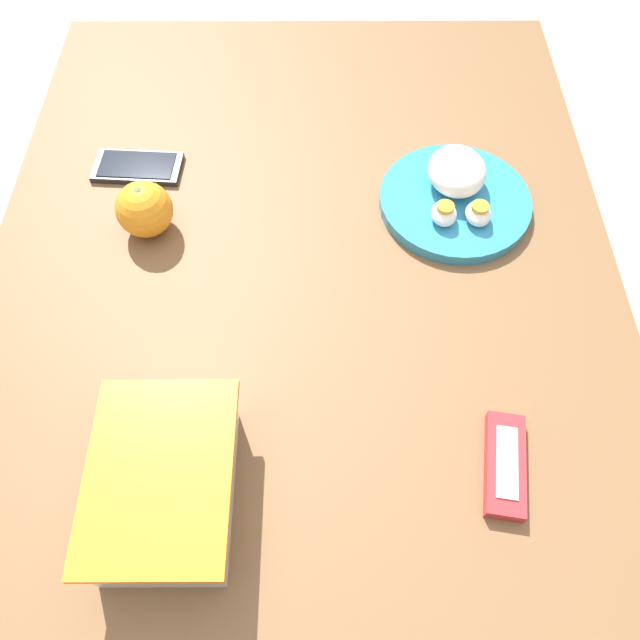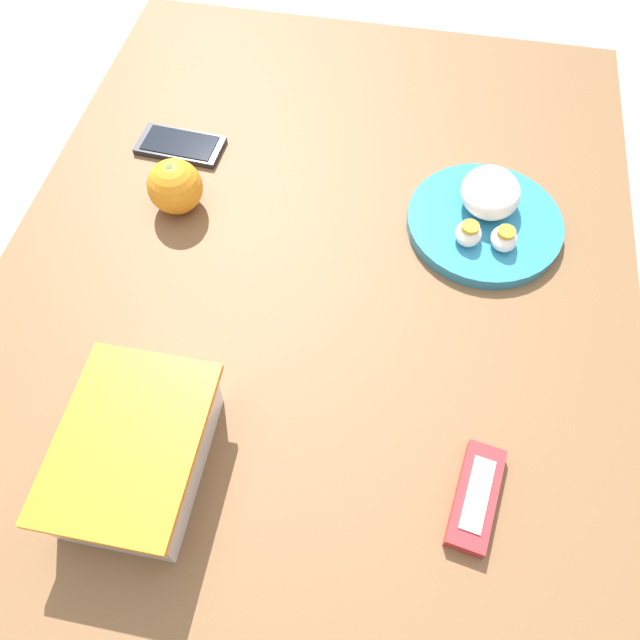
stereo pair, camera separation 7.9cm
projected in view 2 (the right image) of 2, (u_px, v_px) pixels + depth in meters
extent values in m
plane|color=#B2A899|center=(316.00, 462.00, 1.49)|extent=(10.00, 10.00, 0.00)
cube|color=brown|center=(313.00, 288.00, 0.87)|extent=(1.21, 0.88, 0.03)
cylinder|color=brown|center=(525.00, 213.00, 1.43)|extent=(0.05, 0.05, 0.71)
cylinder|color=brown|center=(202.00, 168.00, 1.51)|extent=(0.05, 0.05, 0.71)
cube|color=white|center=(138.00, 455.00, 0.69)|extent=(0.19, 0.13, 0.07)
cube|color=beige|center=(140.00, 459.00, 0.70)|extent=(0.18, 0.12, 0.05)
cube|color=orange|center=(128.00, 441.00, 0.65)|extent=(0.21, 0.15, 0.01)
ellipsoid|color=gray|center=(124.00, 501.00, 0.65)|extent=(0.06, 0.05, 0.02)
ellipsoid|color=gray|center=(145.00, 408.00, 0.71)|extent=(0.06, 0.06, 0.03)
sphere|color=orange|center=(175.00, 187.00, 0.90)|extent=(0.08, 0.08, 0.08)
cylinder|color=#4C662D|center=(170.00, 167.00, 0.86)|extent=(0.01, 0.01, 0.00)
cylinder|color=teal|center=(484.00, 223.00, 0.90)|extent=(0.22, 0.22, 0.02)
ellipsoid|color=white|center=(490.00, 192.00, 0.88)|extent=(0.10, 0.08, 0.05)
ellipsoid|color=white|center=(504.00, 239.00, 0.86)|extent=(0.04, 0.04, 0.02)
cylinder|color=#F4A823|center=(506.00, 232.00, 0.85)|extent=(0.02, 0.02, 0.01)
ellipsoid|color=white|center=(468.00, 234.00, 0.86)|extent=(0.04, 0.04, 0.02)
cylinder|color=#F4A823|center=(470.00, 227.00, 0.85)|extent=(0.02, 0.02, 0.01)
cube|color=#B7282D|center=(476.00, 497.00, 0.69)|extent=(0.13, 0.06, 0.02)
cube|color=white|center=(478.00, 494.00, 0.68)|extent=(0.09, 0.04, 0.00)
cube|color=#232328|center=(180.00, 146.00, 0.99)|extent=(0.07, 0.14, 0.01)
cube|color=black|center=(180.00, 143.00, 0.99)|extent=(0.06, 0.12, 0.00)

